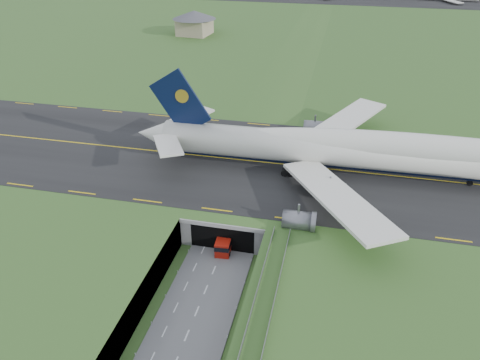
# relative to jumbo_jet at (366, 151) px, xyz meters

# --- Properties ---
(ground) EXTENTS (900.00, 900.00, 0.00)m
(ground) POSITION_rel_jumbo_jet_xyz_m (-24.77, -31.85, -11.81)
(ground) COLOR #2E5321
(ground) RESTS_ON ground
(airfield_deck) EXTENTS (800.00, 800.00, 6.00)m
(airfield_deck) POSITION_rel_jumbo_jet_xyz_m (-24.77, -31.85, -8.81)
(airfield_deck) COLOR gray
(airfield_deck) RESTS_ON ground
(trench_road) EXTENTS (12.00, 75.00, 0.20)m
(trench_road) POSITION_rel_jumbo_jet_xyz_m (-24.77, -39.35, -11.71)
(trench_road) COLOR slate
(trench_road) RESTS_ON ground
(taxiway) EXTENTS (800.00, 44.00, 0.18)m
(taxiway) POSITION_rel_jumbo_jet_xyz_m (-24.77, 1.15, -5.72)
(taxiway) COLOR black
(taxiway) RESTS_ON airfield_deck
(tunnel_portal) EXTENTS (17.00, 22.30, 6.00)m
(tunnel_portal) POSITION_rel_jumbo_jet_xyz_m (-24.77, -15.13, -8.48)
(tunnel_portal) COLOR gray
(tunnel_portal) RESTS_ON ground
(guideway) EXTENTS (3.00, 53.00, 7.05)m
(guideway) POSITION_rel_jumbo_jet_xyz_m (-13.77, -50.96, -6.49)
(guideway) COLOR #A8A8A3
(guideway) RESTS_ON ground
(jumbo_jet) EXTENTS (103.73, 65.08, 21.53)m
(jumbo_jet) POSITION_rel_jumbo_jet_xyz_m (0.00, 0.00, 0.00)
(jumbo_jet) COLOR white
(jumbo_jet) RESTS_ON ground
(shuttle_tram) EXTENTS (3.11, 7.25, 2.91)m
(shuttle_tram) POSITION_rel_jumbo_jet_xyz_m (-24.46, -23.04, -10.21)
(shuttle_tram) COLOR #B7180C
(shuttle_tram) RESTS_ON ground
(service_building) EXTENTS (21.55, 21.55, 10.67)m
(service_building) POSITION_rel_jumbo_jet_xyz_m (-74.99, 118.64, 0.51)
(service_building) COLOR tan
(service_building) RESTS_ON ground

